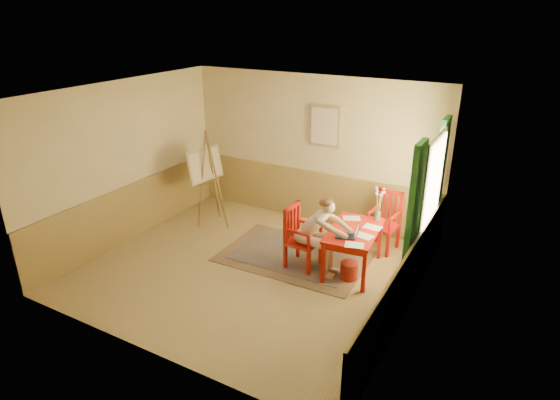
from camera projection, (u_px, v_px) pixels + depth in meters
The scene contains 14 objects.
room at pixel (247, 187), 7.05m from camera, with size 5.04×4.54×2.84m.
wainscot at pixel (274, 222), 8.03m from camera, with size 5.00×4.50×1.00m.
window at pixel (428, 196), 6.87m from camera, with size 0.12×2.01×2.20m.
wall_portrait at pixel (324, 126), 8.53m from camera, with size 0.60×0.05×0.76m.
rug at pixel (295, 256), 7.96m from camera, with size 2.43×1.65×0.02m.
table at pixel (354, 235), 7.31m from camera, with size 0.84×1.27×0.72m.
chair_left at pixel (300, 237), 7.49m from camera, with size 0.50×0.48×1.03m.
chair_back at pixel (385, 221), 8.05m from camera, with size 0.51×0.52×1.03m.
figure at pixel (317, 231), 7.27m from camera, with size 0.95×0.42×1.27m.
laptop at pixel (349, 234), 7.02m from camera, with size 0.39×0.30×0.21m.
papers at pixel (361, 231), 7.22m from camera, with size 0.72×1.14×0.00m.
vase at pixel (378, 205), 7.52m from camera, with size 0.19×0.28×0.54m.
wastebasket at pixel (349, 271), 7.25m from camera, with size 0.27×0.27×0.29m, color #A12D20.
easel at pixel (207, 169), 8.83m from camera, with size 0.66×0.82×1.84m.
Camera 1 is at (3.63, -5.52, 3.90)m, focal length 30.33 mm.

